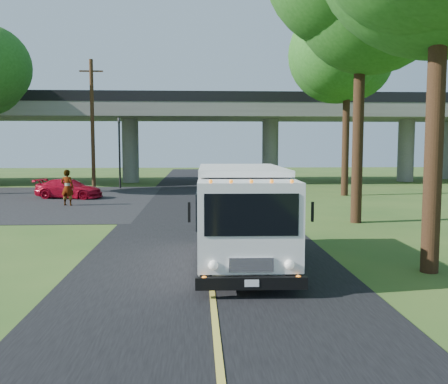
{
  "coord_description": "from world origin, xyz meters",
  "views": [
    {
      "loc": [
        -0.3,
        -10.98,
        3.18
      ],
      "look_at": [
        0.59,
        5.74,
        1.6
      ],
      "focal_mm": 40.0,
      "sensor_mm": 36.0,
      "label": 1
    }
  ],
  "objects": [
    {
      "name": "overpass",
      "position": [
        0.0,
        32.0,
        4.56
      ],
      "size": [
        54.0,
        10.0,
        7.3
      ],
      "color": "slate",
      "rests_on": "ground"
    },
    {
      "name": "ground",
      "position": [
        0.0,
        0.0,
        0.0
      ],
      "size": [
        120.0,
        120.0,
        0.0
      ],
      "primitive_type": "plane",
      "color": "#2D501C",
      "rests_on": "ground"
    },
    {
      "name": "utility_pole",
      "position": [
        -7.5,
        24.0,
        4.59
      ],
      "size": [
        1.6,
        0.26,
        9.0
      ],
      "color": "#472D19",
      "rests_on": "ground"
    },
    {
      "name": "road",
      "position": [
        0.0,
        10.0,
        0.01
      ],
      "size": [
        7.0,
        90.0,
        0.02
      ],
      "primitive_type": "cube",
      "color": "black",
      "rests_on": "ground"
    },
    {
      "name": "parking_lot",
      "position": [
        -11.0,
        18.0,
        0.01
      ],
      "size": [
        16.0,
        18.0,
        0.01
      ],
      "primitive_type": "cube",
      "color": "black",
      "rests_on": "ground"
    },
    {
      "name": "pedestrian",
      "position": [
        -7.12,
        15.45,
        0.95
      ],
      "size": [
        0.78,
        0.6,
        1.91
      ],
      "primitive_type": "imported",
      "rotation": [
        0.0,
        0.0,
        2.92
      ],
      "color": "gray",
      "rests_on": "ground"
    },
    {
      "name": "red_sedan",
      "position": [
        -7.97,
        19.13,
        0.58
      ],
      "size": [
        4.29,
        2.52,
        1.17
      ],
      "primitive_type": "imported",
      "rotation": [
        0.0,
        0.0,
        1.34
      ],
      "color": "#AF0A21",
      "rests_on": "ground"
    },
    {
      "name": "traffic_signal",
      "position": [
        -6.0,
        26.0,
        3.2
      ],
      "size": [
        0.18,
        0.22,
        5.2
      ],
      "color": "black",
      "rests_on": "ground"
    },
    {
      "name": "tree_right_far",
      "position": [
        9.21,
        19.84,
        8.3
      ],
      "size": [
        5.77,
        5.67,
        10.99
      ],
      "color": "#382314",
      "rests_on": "ground"
    },
    {
      "name": "step_van",
      "position": [
        0.86,
        1.99,
        1.41
      ],
      "size": [
        2.39,
        6.21,
        2.59
      ],
      "rotation": [
        0.0,
        0.0,
        -0.02
      ],
      "color": "white",
      "rests_on": "ground"
    },
    {
      "name": "lane_line",
      "position": [
        0.0,
        10.0,
        0.03
      ],
      "size": [
        0.12,
        90.0,
        0.01
      ],
      "primitive_type": "cube",
      "color": "gold",
      "rests_on": "road"
    }
  ]
}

